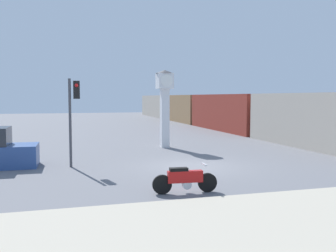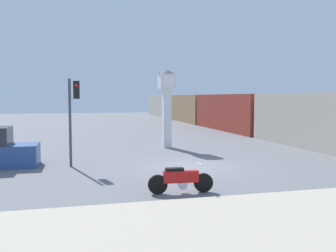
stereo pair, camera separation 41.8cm
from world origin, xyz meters
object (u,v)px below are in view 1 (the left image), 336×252
motorcycle (185,179)px  traffic_light (73,106)px  clock_tower (165,97)px  freight_train (203,110)px

motorcycle → traffic_light: 7.03m
motorcycle → clock_tower: 11.54m
clock_tower → freight_train: size_ratio=0.09×
clock_tower → traffic_light: clock_tower is taller
motorcycle → traffic_light: size_ratio=0.55×
freight_train → clock_tower: bearing=-118.3°
clock_tower → traffic_light: (-5.66, -5.20, -0.44)m
motorcycle → freight_train: (11.50, 28.01, 1.24)m
freight_train → traffic_light: size_ratio=13.31×
freight_train → traffic_light: bearing=-123.7°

